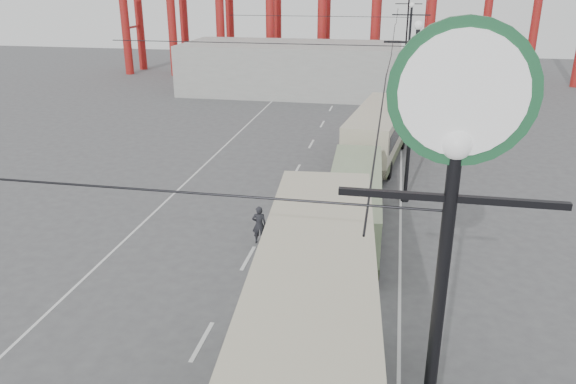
% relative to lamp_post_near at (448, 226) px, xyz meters
% --- Properties ---
extents(road_markings, '(12.52, 120.00, 0.01)m').
position_rel_lamp_post_near_xyz_m(road_markings, '(-6.46, 22.70, -7.86)').
color(road_markings, silver).
rests_on(road_markings, ground).
extents(lamp_post_near, '(3.20, 0.44, 10.80)m').
position_rel_lamp_post_near_xyz_m(lamp_post_near, '(0.00, 0.00, 0.00)').
color(lamp_post_near, black).
rests_on(lamp_post_near, ground).
extents(lamp_post_mid, '(3.20, 0.44, 9.32)m').
position_rel_lamp_post_near_xyz_m(lamp_post_mid, '(0.00, 21.00, -3.18)').
color(lamp_post_mid, black).
rests_on(lamp_post_mid, ground).
extents(lamp_post_far, '(3.20, 0.44, 9.32)m').
position_rel_lamp_post_near_xyz_m(lamp_post_far, '(0.00, 43.00, -3.18)').
color(lamp_post_far, black).
rests_on(lamp_post_far, ground).
extents(lamp_post_distant, '(3.20, 0.44, 9.32)m').
position_rel_lamp_post_near_xyz_m(lamp_post_distant, '(0.00, 65.00, -3.18)').
color(lamp_post_distant, black).
rests_on(lamp_post_distant, ground).
extents(fairground_shed, '(22.00, 10.00, 5.00)m').
position_rel_lamp_post_near_xyz_m(fairground_shed, '(-11.60, 50.00, -5.36)').
color(fairground_shed, '#979793').
rests_on(fairground_shed, ground).
extents(double_decker_bus, '(3.47, 10.61, 5.60)m').
position_rel_lamp_post_near_xyz_m(double_decker_bus, '(-2.38, 3.45, -4.72)').
color(double_decker_bus, '#404927').
rests_on(double_decker_bus, ground).
extents(single_decker_green, '(2.75, 10.26, 2.88)m').
position_rel_lamp_post_near_xyz_m(single_decker_green, '(-2.37, 16.22, -6.24)').
color(single_decker_green, gray).
rests_on(single_decker_green, ground).
extents(single_decker_cream, '(4.06, 11.22, 3.41)m').
position_rel_lamp_post_near_xyz_m(single_decker_cream, '(-1.78, 28.05, -5.94)').
color(single_decker_cream, '#BDB598').
rests_on(single_decker_cream, ground).
extents(pedestrian, '(0.71, 0.53, 1.77)m').
position_rel_lamp_post_near_xyz_m(pedestrian, '(-6.48, 14.58, -6.98)').
color(pedestrian, black).
rests_on(pedestrian, ground).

